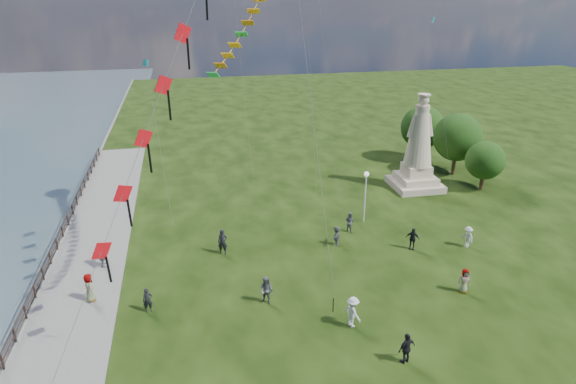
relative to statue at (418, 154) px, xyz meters
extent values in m
cube|color=slate|center=(-30.30, -9.65, -3.50)|extent=(0.30, 160.00, 0.60)
cube|color=slate|center=(-27.80, -11.65, -3.25)|extent=(5.00, 60.00, 0.10)
cylinder|color=black|center=(-30.10, -17.65, -2.80)|extent=(0.11, 0.11, 1.00)
cylinder|color=black|center=(-30.10, -15.65, -2.80)|extent=(0.11, 0.11, 1.00)
cylinder|color=black|center=(-30.10, -13.65, -2.80)|extent=(0.11, 0.11, 1.00)
cylinder|color=black|center=(-30.10, -11.65, -2.80)|extent=(0.11, 0.11, 1.00)
cylinder|color=black|center=(-30.10, -9.65, -2.80)|extent=(0.11, 0.11, 1.00)
cylinder|color=black|center=(-30.10, -7.65, -2.80)|extent=(0.11, 0.11, 1.00)
cylinder|color=black|center=(-30.10, -5.65, -2.80)|extent=(0.11, 0.11, 1.00)
cylinder|color=black|center=(-30.10, -3.65, -2.80)|extent=(0.11, 0.11, 1.00)
cylinder|color=black|center=(-30.10, -1.65, -2.80)|extent=(0.11, 0.11, 1.00)
cylinder|color=black|center=(-30.10, 0.35, -2.80)|extent=(0.11, 0.11, 1.00)
cylinder|color=black|center=(-30.10, 2.35, -2.80)|extent=(0.11, 0.11, 1.00)
cylinder|color=black|center=(-30.10, 4.35, -2.80)|extent=(0.11, 0.11, 1.00)
cylinder|color=black|center=(-30.10, 6.35, -2.80)|extent=(0.11, 0.11, 1.00)
cylinder|color=black|center=(-30.10, 8.35, -2.80)|extent=(0.11, 0.11, 1.00)
cylinder|color=black|center=(-30.10, 10.35, -2.80)|extent=(0.11, 0.11, 1.00)
cylinder|color=black|center=(-30.10, 12.35, -2.80)|extent=(0.11, 0.11, 1.00)
cylinder|color=black|center=(-30.10, 14.35, -2.80)|extent=(0.11, 0.11, 1.00)
cylinder|color=black|center=(-30.10, 16.35, -2.80)|extent=(0.11, 0.11, 1.00)
cube|color=black|center=(-30.10, -9.65, -2.32)|extent=(0.06, 52.00, 0.06)
cube|color=black|center=(-30.10, -9.65, -2.75)|extent=(0.06, 52.00, 0.06)
cube|color=beige|center=(0.00, 0.00, -3.00)|extent=(4.40, 4.40, 0.61)
cube|color=beige|center=(0.00, 0.00, -2.38)|extent=(3.35, 3.35, 0.61)
cube|color=beige|center=(0.00, 0.00, -1.56)|extent=(2.30, 2.30, 1.02)
cylinder|color=beige|center=(0.00, 0.00, 4.27)|extent=(1.26, 1.26, 0.41)
sphere|color=beige|center=(0.00, 0.00, 4.90)|extent=(0.94, 0.94, 0.94)
cylinder|color=beige|center=(0.00, 0.00, 5.39)|extent=(1.12, 1.12, 0.10)
cylinder|color=silver|center=(-7.34, -5.92, -1.35)|extent=(0.12, 0.12, 3.90)
sphere|color=white|center=(-7.34, -5.92, 0.72)|extent=(0.39, 0.39, 0.39)
cylinder|color=#382314|center=(5.42, 2.51, -2.13)|extent=(0.36, 0.36, 2.35)
sphere|color=#13340E|center=(5.42, 2.51, 0.51)|extent=(4.70, 4.70, 4.70)
cylinder|color=#382314|center=(5.73, -1.83, -2.43)|extent=(0.36, 0.36, 1.75)
sphere|color=#13340E|center=(5.73, -1.83, -0.46)|extent=(3.50, 3.50, 3.50)
cylinder|color=#382314|center=(4.12, 7.26, -2.17)|extent=(0.36, 0.36, 2.27)
sphere|color=#13340E|center=(4.12, 7.26, 0.38)|extent=(4.53, 4.53, 4.53)
imported|color=black|center=(-23.53, -14.32, -2.56)|extent=(0.59, 0.43, 1.48)
imported|color=#595960|center=(-16.84, -15.05, -2.43)|extent=(0.99, 0.93, 1.75)
imported|color=silver|center=(-12.69, -18.10, -2.40)|extent=(0.98, 1.30, 1.81)
imported|color=black|center=(-11.08, -21.33, -2.45)|extent=(1.10, 0.79, 1.70)
imported|color=#595960|center=(-5.03, -16.51, -2.52)|extent=(0.87, 0.65, 1.58)
imported|color=#595960|center=(-26.65, -8.64, -2.48)|extent=(0.77, 1.58, 1.66)
imported|color=black|center=(-18.75, -8.65, -2.38)|extent=(0.75, 0.57, 1.84)
imported|color=#595960|center=(-9.00, -7.23, -2.53)|extent=(0.82, 0.88, 1.55)
imported|color=silver|center=(-1.64, -11.43, -2.52)|extent=(0.68, 1.08, 1.57)
imported|color=black|center=(-5.64, -10.87, -2.49)|extent=(1.07, 0.93, 1.63)
imported|color=#595960|center=(-26.85, -12.63, -2.42)|extent=(0.77, 0.98, 1.76)
imported|color=#595960|center=(-10.65, -9.11, -2.57)|extent=(1.10, 1.47, 1.46)
cube|color=red|center=(-24.76, -18.13, 2.86)|extent=(0.87, 0.64, 1.03)
cube|color=black|center=(-24.58, -18.23, 1.91)|extent=(0.10, 0.28, 1.48)
cube|color=red|center=(-23.67, -17.05, 5.07)|extent=(0.87, 0.64, 1.03)
cube|color=black|center=(-23.49, -17.15, 4.12)|extent=(0.10, 0.28, 1.48)
cube|color=red|center=(-22.59, -15.97, 7.28)|extent=(0.87, 0.64, 1.03)
cube|color=black|center=(-22.41, -16.07, 6.33)|extent=(0.10, 0.28, 1.48)
cube|color=red|center=(-21.50, -14.89, 9.50)|extent=(0.87, 0.64, 1.03)
cube|color=black|center=(-21.32, -14.99, 8.55)|extent=(0.10, 0.28, 1.48)
cube|color=red|center=(-20.41, -13.81, 11.71)|extent=(0.87, 0.64, 1.03)
cube|color=black|center=(-20.23, -13.91, 10.76)|extent=(0.10, 0.28, 1.48)
cube|color=black|center=(-19.14, -12.83, 12.97)|extent=(0.10, 0.28, 1.48)
cylinder|color=black|center=(-13.30, -16.65, -2.85)|extent=(0.06, 0.06, 0.90)
cube|color=#F3AE14|center=(-17.15, -14.86, 12.71)|extent=(0.68, 0.69, 0.24)
cube|color=orange|center=(-17.51, -15.32, 12.22)|extent=(0.67, 0.69, 0.26)
cube|color=green|center=(-17.87, -15.78, 11.77)|extent=(0.66, 0.69, 0.27)
cube|color=#F3AE14|center=(-18.24, -16.23, 11.35)|extent=(0.65, 0.68, 0.28)
cube|color=#F3AE14|center=(-18.61, -16.67, 10.96)|extent=(0.63, 0.68, 0.29)
cube|color=orange|center=(-18.99, -17.12, 10.61)|extent=(0.61, 0.67, 0.30)
cube|color=green|center=(-19.35, -17.56, 10.29)|extent=(0.60, 0.66, 0.31)
cube|color=teal|center=(-23.16, 1.54, 8.54)|extent=(0.51, 0.39, 0.57)
cylinder|color=#595959|center=(-22.66, -0.96, 2.64)|extent=(1.02, 5.02, 11.79)
cylinder|color=#595959|center=(-8.52, 0.98, 5.95)|extent=(1.02, 5.02, 18.41)
cylinder|color=#595959|center=(-2.08, 1.43, 7.73)|extent=(1.02, 5.02, 21.97)
cylinder|color=#595959|center=(-15.11, 6.54, 7.48)|extent=(1.02, 5.02, 21.47)
cube|color=teal|center=(1.82, 3.23, 11.37)|extent=(0.51, 0.39, 0.57)
cylinder|color=#595959|center=(2.32, 0.73, 4.06)|extent=(1.02, 5.02, 14.62)
camera|label=1|loc=(-20.80, -38.29, 13.37)|focal=30.00mm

